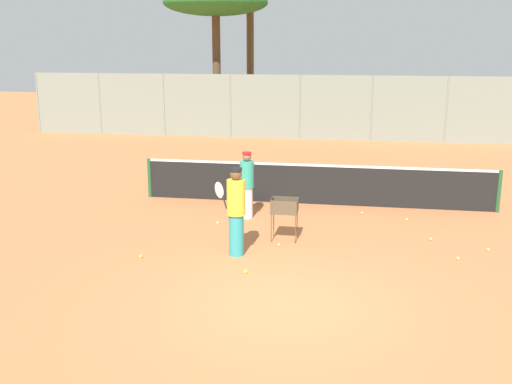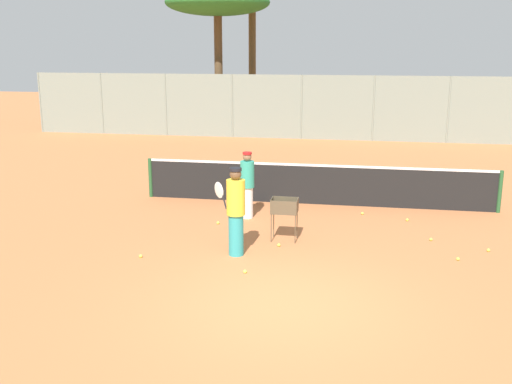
{
  "view_description": "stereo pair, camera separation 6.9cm",
  "coord_description": "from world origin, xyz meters",
  "px_view_note": "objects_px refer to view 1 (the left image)",
  "views": [
    {
      "loc": [
        1.05,
        -8.87,
        4.1
      ],
      "look_at": [
        -1.08,
        3.44,
        1.0
      ],
      "focal_mm": 42.0,
      "sensor_mm": 36.0,
      "label": 1
    },
    {
      "loc": [
        1.12,
        -8.85,
        4.1
      ],
      "look_at": [
        -1.08,
        3.44,
        1.0
      ],
      "focal_mm": 42.0,
      "sensor_mm": 36.0,
      "label": 2
    }
  ],
  "objects_px": {
    "ball_cart": "(285,209)",
    "player_white_outfit": "(236,210)",
    "player_red_cap": "(247,184)",
    "parked_car": "(382,115)",
    "tennis_net": "(316,183)"
  },
  "relations": [
    {
      "from": "player_red_cap",
      "to": "parked_car",
      "type": "bearing_deg",
      "value": -37.73
    },
    {
      "from": "player_red_cap",
      "to": "parked_car",
      "type": "xyz_separation_m",
      "value": [
        3.69,
        16.92,
        -0.18
      ]
    },
    {
      "from": "player_white_outfit",
      "to": "parked_car",
      "type": "distance_m",
      "value": 19.84
    },
    {
      "from": "ball_cart",
      "to": "tennis_net",
      "type": "bearing_deg",
      "value": 82.15
    },
    {
      "from": "player_white_outfit",
      "to": "parked_car",
      "type": "bearing_deg",
      "value": -60.44
    },
    {
      "from": "tennis_net",
      "to": "player_red_cap",
      "type": "distance_m",
      "value": 2.2
    },
    {
      "from": "ball_cart",
      "to": "player_red_cap",
      "type": "bearing_deg",
      "value": 126.03
    },
    {
      "from": "player_red_cap",
      "to": "ball_cart",
      "type": "bearing_deg",
      "value": -169.41
    },
    {
      "from": "tennis_net",
      "to": "player_red_cap",
      "type": "height_order",
      "value": "player_red_cap"
    },
    {
      "from": "tennis_net",
      "to": "player_white_outfit",
      "type": "bearing_deg",
      "value": -106.93
    },
    {
      "from": "tennis_net",
      "to": "player_red_cap",
      "type": "relative_size",
      "value": 5.7
    },
    {
      "from": "tennis_net",
      "to": "player_white_outfit",
      "type": "distance_m",
      "value": 4.37
    },
    {
      "from": "player_red_cap",
      "to": "ball_cart",
      "type": "relative_size",
      "value": 1.76
    },
    {
      "from": "ball_cart",
      "to": "player_white_outfit",
      "type": "bearing_deg",
      "value": -127.84
    },
    {
      "from": "tennis_net",
      "to": "parked_car",
      "type": "height_order",
      "value": "parked_car"
    }
  ]
}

